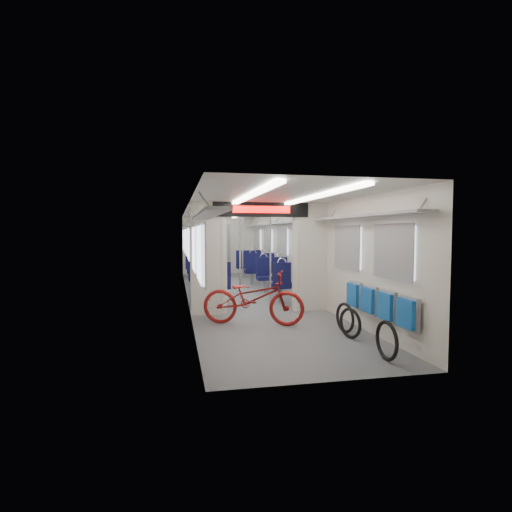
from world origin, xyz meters
The scene contains 14 objects.
carriage centered at (0.00, -0.27, 1.50)m, with size 12.00×12.02×2.31m.
bicycle centered at (-0.37, -3.09, 0.49)m, with size 0.65×1.87×0.98m, color maroon.
flip_bench centered at (1.35, -4.46, 0.58)m, with size 0.12×2.06×0.47m.
bike_hoop_a centered at (0.96, -5.44, 0.24)m, with size 0.53×0.53×0.05m, color black.
bike_hoop_b centered at (0.96, -4.33, 0.22)m, with size 0.50×0.50×0.05m, color black.
bike_hoop_c centered at (1.03, -3.98, 0.23)m, with size 0.51×0.51×0.05m, color black.
seat_bay_near_left centered at (-0.93, 0.07, 0.54)m, with size 0.91×2.08×1.10m.
seat_bay_near_right centered at (0.94, -0.17, 0.54)m, with size 0.90×2.04×1.09m.
seat_bay_far_left centered at (-0.94, 3.70, 0.53)m, with size 0.89×1.96×1.06m.
seat_bay_far_right centered at (0.93, 3.42, 0.55)m, with size 0.93×2.16×1.13m.
stanchion_near_left centered at (-0.31, -1.27, 1.15)m, with size 0.04×0.04×2.30m, color silver.
stanchion_near_right centered at (0.32, -1.58, 1.15)m, with size 0.04×0.04×2.30m, color silver.
stanchion_far_left centered at (-0.28, 2.03, 1.15)m, with size 0.05×0.05×2.30m, color silver.
stanchion_far_right centered at (0.31, 2.08, 1.15)m, with size 0.05×0.05×2.30m, color silver.
Camera 1 is at (-1.75, -10.15, 1.69)m, focal length 28.00 mm.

